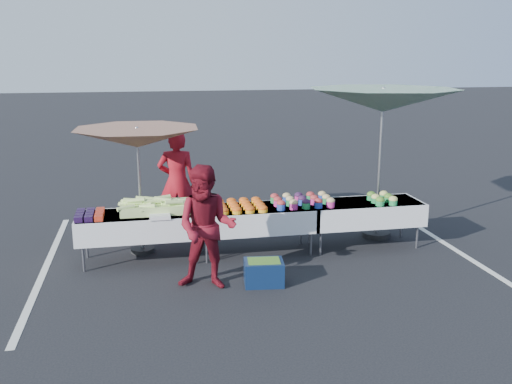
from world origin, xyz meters
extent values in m
plane|color=black|center=(0.00, 0.00, 0.00)|extent=(80.00, 80.00, 0.00)
cube|color=silver|center=(-3.20, 0.00, 0.00)|extent=(0.10, 5.00, 0.00)
cube|color=silver|center=(3.20, 0.00, 0.00)|extent=(0.10, 5.00, 0.00)
cube|color=white|center=(-1.80, 0.00, 0.73)|extent=(1.80, 0.75, 0.04)
cube|color=white|center=(-1.80, 0.00, 0.57)|extent=(1.86, 0.81, 0.36)
cylinder|color=slate|center=(-2.62, -0.29, 0.20)|extent=(0.04, 0.04, 0.39)
cylinder|color=slate|center=(-2.62, 0.29, 0.20)|extent=(0.04, 0.04, 0.39)
cylinder|color=slate|center=(-0.98, -0.29, 0.20)|extent=(0.04, 0.04, 0.39)
cylinder|color=slate|center=(-0.98, 0.29, 0.20)|extent=(0.04, 0.04, 0.39)
cube|color=white|center=(0.00, 0.00, 0.73)|extent=(1.80, 0.75, 0.04)
cube|color=white|center=(0.00, 0.00, 0.57)|extent=(1.86, 0.81, 0.36)
cylinder|color=slate|center=(-0.82, -0.29, 0.20)|extent=(0.04, 0.04, 0.39)
cylinder|color=slate|center=(-0.82, 0.29, 0.20)|extent=(0.04, 0.04, 0.39)
cylinder|color=slate|center=(0.82, -0.29, 0.20)|extent=(0.04, 0.04, 0.39)
cylinder|color=slate|center=(0.82, 0.29, 0.20)|extent=(0.04, 0.04, 0.39)
cube|color=white|center=(1.80, 0.00, 0.73)|extent=(1.80, 0.75, 0.04)
cube|color=white|center=(1.80, 0.00, 0.57)|extent=(1.86, 0.81, 0.36)
cylinder|color=slate|center=(0.98, -0.29, 0.20)|extent=(0.04, 0.04, 0.39)
cylinder|color=slate|center=(0.98, 0.29, 0.20)|extent=(0.04, 0.04, 0.39)
cylinder|color=slate|center=(2.62, -0.29, 0.20)|extent=(0.04, 0.04, 0.39)
cylinder|color=slate|center=(2.62, 0.29, 0.20)|extent=(0.04, 0.04, 0.39)
cube|color=black|center=(-2.65, -0.27, 0.79)|extent=(0.12, 0.12, 0.08)
cube|color=black|center=(-2.65, -0.13, 0.79)|extent=(0.12, 0.12, 0.08)
cube|color=black|center=(-2.65, 0.01, 0.79)|extent=(0.12, 0.12, 0.08)
cube|color=black|center=(-2.65, 0.15, 0.79)|extent=(0.12, 0.12, 0.08)
cube|color=black|center=(-2.51, -0.27, 0.79)|extent=(0.12, 0.12, 0.08)
cube|color=black|center=(-2.51, -0.13, 0.79)|extent=(0.12, 0.12, 0.08)
cube|color=black|center=(-2.51, 0.01, 0.79)|extent=(0.12, 0.12, 0.08)
cube|color=black|center=(-2.51, 0.15, 0.79)|extent=(0.12, 0.12, 0.08)
cube|color=#B61813|center=(-2.37, -0.27, 0.79)|extent=(0.12, 0.12, 0.08)
cube|color=#B61813|center=(-2.37, -0.13, 0.79)|extent=(0.12, 0.12, 0.08)
cube|color=#B61813|center=(-2.37, 0.01, 0.79)|extent=(0.12, 0.12, 0.08)
cube|color=#B61813|center=(-2.37, 0.15, 0.79)|extent=(0.12, 0.12, 0.08)
cube|color=#B8DF72|center=(-1.55, 0.05, 0.82)|extent=(1.05, 0.55, 0.14)
cylinder|color=#B8DF72|center=(-1.25, 0.20, 0.85)|extent=(0.27, 0.09, 0.10)
cylinder|color=#B8DF72|center=(-1.93, 0.10, 0.92)|extent=(0.27, 0.14, 0.07)
cylinder|color=#B8DF72|center=(-1.44, -0.06, 0.97)|extent=(0.27, 0.14, 0.09)
cylinder|color=#B8DF72|center=(-1.97, 0.08, 0.87)|extent=(0.27, 0.15, 0.10)
cylinder|color=#B8DF72|center=(-1.73, -0.01, 0.91)|extent=(0.27, 0.15, 0.08)
cylinder|color=#B8DF72|center=(-1.59, 0.09, 0.94)|extent=(0.27, 0.10, 0.10)
cylinder|color=#B8DF72|center=(-1.59, -0.03, 0.94)|extent=(0.27, 0.07, 0.08)
cylinder|color=#B8DF72|center=(-1.68, -0.13, 0.90)|extent=(0.27, 0.14, 0.09)
cylinder|color=#B8DF72|center=(-1.71, 0.25, 0.92)|extent=(0.27, 0.12, 0.08)
cylinder|color=#B8DF72|center=(-1.09, 0.14, 0.87)|extent=(0.27, 0.16, 0.08)
cylinder|color=#B8DF72|center=(-1.86, 0.01, 0.92)|extent=(0.27, 0.11, 0.07)
cylinder|color=#B8DF72|center=(-1.64, -0.18, 0.85)|extent=(0.27, 0.10, 0.07)
cylinder|color=#B8DF72|center=(-1.44, 0.19, 0.93)|extent=(0.27, 0.12, 0.08)
cylinder|color=#B8DF72|center=(-1.98, -0.17, 0.90)|extent=(0.27, 0.15, 0.08)
cylinder|color=#B8DF72|center=(-1.89, 0.09, 0.94)|extent=(0.27, 0.10, 0.08)
cylinder|color=#B8DF72|center=(-1.34, 0.00, 0.90)|extent=(0.27, 0.16, 0.10)
cylinder|color=#B8DF72|center=(-1.83, -0.02, 0.97)|extent=(0.27, 0.12, 0.09)
cylinder|color=#B8DF72|center=(-1.28, -0.18, 0.95)|extent=(0.27, 0.09, 0.07)
cylinder|color=#B8DF72|center=(-1.22, -0.15, 0.88)|extent=(0.27, 0.10, 0.09)
cylinder|color=#B8DF72|center=(-1.30, -0.09, 0.87)|extent=(0.27, 0.12, 0.09)
cylinder|color=#B8DF72|center=(-1.45, 0.28, 0.86)|extent=(0.27, 0.10, 0.08)
cube|color=white|center=(-1.50, -0.30, 0.78)|extent=(0.30, 0.25, 0.05)
cylinder|color=#FAA71B|center=(-0.55, -0.28, 0.78)|extent=(0.15, 0.15, 0.05)
ellipsoid|color=#BE3C0A|center=(-0.55, -0.28, 0.81)|extent=(0.15, 0.15, 0.08)
cylinder|color=#FAA71B|center=(-0.55, -0.10, 0.78)|extent=(0.15, 0.15, 0.05)
ellipsoid|color=#BE3C0A|center=(-0.55, -0.10, 0.81)|extent=(0.15, 0.15, 0.08)
cylinder|color=#FAA71B|center=(-0.55, 0.08, 0.78)|extent=(0.15, 0.15, 0.05)
ellipsoid|color=#BE3C0A|center=(-0.55, 0.08, 0.81)|extent=(0.15, 0.15, 0.08)
cylinder|color=#FAA71B|center=(-0.55, 0.26, 0.78)|extent=(0.15, 0.15, 0.05)
ellipsoid|color=#BE3C0A|center=(-0.55, 0.26, 0.81)|extent=(0.15, 0.15, 0.08)
cylinder|color=#FAA71B|center=(-0.35, -0.28, 0.78)|extent=(0.15, 0.15, 0.05)
ellipsoid|color=#BE3C0A|center=(-0.35, -0.28, 0.81)|extent=(0.15, 0.15, 0.08)
cylinder|color=#FAA71B|center=(-0.35, -0.10, 0.78)|extent=(0.15, 0.15, 0.05)
ellipsoid|color=#BE3C0A|center=(-0.35, -0.10, 0.81)|extent=(0.15, 0.15, 0.08)
cylinder|color=#FAA71B|center=(-0.35, 0.08, 0.78)|extent=(0.15, 0.15, 0.05)
ellipsoid|color=#BE3C0A|center=(-0.35, 0.08, 0.81)|extent=(0.15, 0.15, 0.08)
cylinder|color=#FAA71B|center=(-0.35, 0.26, 0.78)|extent=(0.15, 0.15, 0.05)
ellipsoid|color=#BE3C0A|center=(-0.35, 0.26, 0.81)|extent=(0.15, 0.15, 0.08)
cylinder|color=#FAA71B|center=(-0.15, -0.28, 0.78)|extent=(0.15, 0.15, 0.05)
ellipsoid|color=#BE3C0A|center=(-0.15, -0.28, 0.81)|extent=(0.15, 0.15, 0.08)
cylinder|color=#FAA71B|center=(-0.15, -0.10, 0.78)|extent=(0.15, 0.15, 0.05)
ellipsoid|color=#BE3C0A|center=(-0.15, -0.10, 0.81)|extent=(0.15, 0.15, 0.08)
cylinder|color=#FAA71B|center=(-0.15, 0.08, 0.78)|extent=(0.15, 0.15, 0.05)
ellipsoid|color=#BE3C0A|center=(-0.15, 0.08, 0.81)|extent=(0.15, 0.15, 0.08)
cylinder|color=#FAA71B|center=(-0.15, 0.26, 0.78)|extent=(0.15, 0.15, 0.05)
ellipsoid|color=#BE3C0A|center=(-0.15, 0.26, 0.81)|extent=(0.15, 0.15, 0.08)
cylinder|color=#FAA71B|center=(0.05, -0.28, 0.78)|extent=(0.15, 0.15, 0.05)
ellipsoid|color=#BE3C0A|center=(0.05, -0.28, 0.81)|extent=(0.15, 0.15, 0.08)
cylinder|color=#FAA71B|center=(0.05, -0.10, 0.78)|extent=(0.15, 0.15, 0.05)
ellipsoid|color=#BE3C0A|center=(0.05, -0.10, 0.81)|extent=(0.15, 0.15, 0.08)
cylinder|color=#FAA71B|center=(0.05, 0.08, 0.78)|extent=(0.15, 0.15, 0.05)
ellipsoid|color=#BE3C0A|center=(0.05, 0.08, 0.81)|extent=(0.15, 0.15, 0.08)
cylinder|color=#FAA71B|center=(0.05, 0.26, 0.78)|extent=(0.15, 0.15, 0.05)
ellipsoid|color=#BE3C0A|center=(0.05, 0.26, 0.81)|extent=(0.15, 0.15, 0.08)
cylinder|color=#2241A2|center=(0.35, -0.22, 0.80)|extent=(0.13, 0.13, 0.10)
ellipsoid|color=maroon|center=(0.35, -0.22, 0.86)|extent=(0.14, 0.14, 0.10)
cylinder|color=#C52A80|center=(0.35, 0.00, 0.80)|extent=(0.13, 0.13, 0.10)
ellipsoid|color=maroon|center=(0.35, 0.00, 0.86)|extent=(0.14, 0.14, 0.10)
cylinder|color=#218744|center=(0.35, 0.22, 0.80)|extent=(0.13, 0.13, 0.10)
ellipsoid|color=maroon|center=(0.35, 0.22, 0.86)|extent=(0.14, 0.14, 0.10)
cylinder|color=#C52A80|center=(0.55, -0.22, 0.80)|extent=(0.13, 0.13, 0.10)
ellipsoid|color=tan|center=(0.55, -0.22, 0.86)|extent=(0.14, 0.14, 0.10)
cylinder|color=#218744|center=(0.55, 0.00, 0.80)|extent=(0.13, 0.13, 0.10)
ellipsoid|color=tan|center=(0.55, 0.00, 0.86)|extent=(0.14, 0.14, 0.10)
cylinder|color=#2241A2|center=(0.55, 0.22, 0.80)|extent=(0.13, 0.13, 0.10)
ellipsoid|color=tan|center=(0.55, 0.22, 0.86)|extent=(0.14, 0.14, 0.10)
cylinder|color=#218744|center=(0.75, -0.22, 0.80)|extent=(0.13, 0.13, 0.10)
ellipsoid|color=#2E1433|center=(0.75, -0.22, 0.86)|extent=(0.14, 0.14, 0.10)
cylinder|color=#2241A2|center=(0.75, 0.00, 0.80)|extent=(0.13, 0.13, 0.10)
ellipsoid|color=#2E1433|center=(0.75, 0.00, 0.86)|extent=(0.14, 0.14, 0.10)
cylinder|color=#C52A80|center=(0.75, 0.22, 0.80)|extent=(0.13, 0.13, 0.10)
ellipsoid|color=#2E1433|center=(0.75, 0.22, 0.86)|extent=(0.14, 0.14, 0.10)
cylinder|color=#2241A2|center=(0.95, -0.22, 0.80)|extent=(0.13, 0.13, 0.10)
ellipsoid|color=maroon|center=(0.95, -0.22, 0.86)|extent=(0.14, 0.14, 0.10)
cylinder|color=#C52A80|center=(0.95, 0.00, 0.80)|extent=(0.13, 0.13, 0.10)
ellipsoid|color=maroon|center=(0.95, 0.00, 0.86)|extent=(0.14, 0.14, 0.10)
cylinder|color=#218744|center=(0.95, 0.22, 0.80)|extent=(0.13, 0.13, 0.10)
ellipsoid|color=maroon|center=(0.95, 0.22, 0.86)|extent=(0.14, 0.14, 0.10)
cylinder|color=#C52A80|center=(1.15, -0.22, 0.80)|extent=(0.13, 0.13, 0.10)
ellipsoid|color=tan|center=(1.15, -0.22, 0.86)|extent=(0.14, 0.14, 0.10)
cylinder|color=#218744|center=(1.15, 0.00, 0.80)|extent=(0.13, 0.13, 0.10)
ellipsoid|color=tan|center=(1.15, 0.00, 0.86)|extent=(0.14, 0.14, 0.10)
cylinder|color=#2241A2|center=(1.15, 0.22, 0.80)|extent=(0.13, 0.13, 0.10)
ellipsoid|color=tan|center=(1.15, 0.22, 0.86)|extent=(0.14, 0.14, 0.10)
cylinder|color=#218744|center=(1.95, -0.28, 0.79)|extent=(0.14, 0.14, 0.08)
ellipsoid|color=#437C21|center=(1.95, -0.28, 0.84)|extent=(0.14, 0.14, 0.11)
cylinder|color=#218744|center=(1.95, -0.10, 0.79)|extent=(0.14, 0.14, 0.08)
ellipsoid|color=#BDB654|center=(1.95, -0.10, 0.84)|extent=(0.14, 0.14, 0.11)
cylinder|color=#218744|center=(1.95, 0.08, 0.79)|extent=(0.14, 0.14, 0.08)
ellipsoid|color=#437C21|center=(1.95, 0.08, 0.84)|extent=(0.14, 0.14, 0.11)
cylinder|color=#218744|center=(2.17, -0.28, 0.79)|extent=(0.14, 0.14, 0.08)
ellipsoid|color=#BDB654|center=(2.17, -0.28, 0.84)|extent=(0.14, 0.14, 0.11)
cylinder|color=#218744|center=(2.17, -0.10, 0.79)|extent=(0.14, 0.14, 0.08)
ellipsoid|color=#437C21|center=(2.17, -0.10, 0.84)|extent=(0.14, 0.14, 0.11)
cylinder|color=#218744|center=(2.17, 0.08, 0.79)|extent=(0.14, 0.14, 0.08)
ellipsoid|color=#BDB654|center=(2.17, 0.08, 0.84)|extent=(0.14, 0.14, 0.11)
imported|color=maroon|center=(-1.14, 1.32, 0.92)|extent=(0.73, 0.55, 1.84)
imported|color=maroon|center=(-0.91, -1.21, 0.85)|extent=(0.98, 0.86, 1.69)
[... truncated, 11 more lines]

